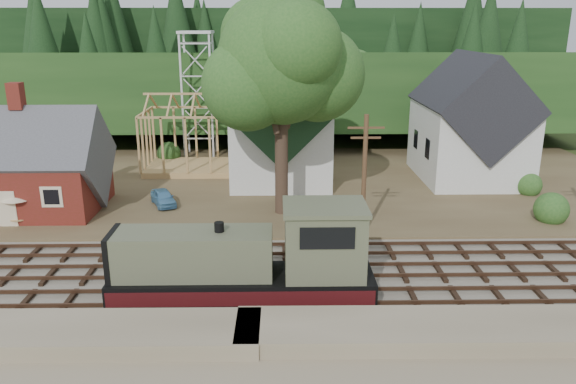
{
  "coord_description": "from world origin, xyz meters",
  "views": [
    {
      "loc": [
        1.75,
        -27.62,
        13.17
      ],
      "look_at": [
        2.38,
        6.0,
        3.0
      ],
      "focal_mm": 35.0,
      "sensor_mm": 36.0,
      "label": 1
    }
  ],
  "objects_px": {
    "locomotive": "(252,263)",
    "car_blue": "(163,197)",
    "car_green": "(2,201)",
    "car_red": "(493,181)",
    "patio_set": "(16,198)"
  },
  "relations": [
    {
      "from": "locomotive",
      "to": "car_red",
      "type": "relative_size",
      "value": 2.96
    },
    {
      "from": "locomotive",
      "to": "car_green",
      "type": "xyz_separation_m",
      "value": [
        -18.54,
        14.04,
        -1.24
      ]
    },
    {
      "from": "locomotive",
      "to": "patio_set",
      "type": "relative_size",
      "value": 5.71
    },
    {
      "from": "locomotive",
      "to": "car_green",
      "type": "height_order",
      "value": "locomotive"
    },
    {
      "from": "car_green",
      "to": "patio_set",
      "type": "distance_m",
      "value": 4.2
    },
    {
      "from": "car_green",
      "to": "patio_set",
      "type": "height_order",
      "value": "patio_set"
    },
    {
      "from": "locomotive",
      "to": "car_blue",
      "type": "xyz_separation_m",
      "value": [
        -7.19,
        14.82,
        -1.3
      ]
    },
    {
      "from": "car_blue",
      "to": "patio_set",
      "type": "bearing_deg",
      "value": 179.58
    },
    {
      "from": "car_green",
      "to": "car_red",
      "type": "xyz_separation_m",
      "value": [
        37.18,
        4.63,
        -0.05
      ]
    },
    {
      "from": "car_red",
      "to": "car_blue",
      "type": "bearing_deg",
      "value": 125.04
    },
    {
      "from": "locomotive",
      "to": "patio_set",
      "type": "distance_m",
      "value": 19.37
    },
    {
      "from": "locomotive",
      "to": "car_blue",
      "type": "height_order",
      "value": "locomotive"
    },
    {
      "from": "locomotive",
      "to": "car_green",
      "type": "distance_m",
      "value": 23.29
    },
    {
      "from": "locomotive",
      "to": "patio_set",
      "type": "height_order",
      "value": "locomotive"
    },
    {
      "from": "car_blue",
      "to": "patio_set",
      "type": "height_order",
      "value": "patio_set"
    }
  ]
}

